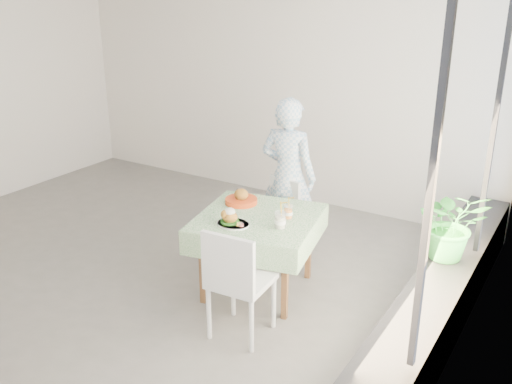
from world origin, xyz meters
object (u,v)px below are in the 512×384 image
Objects in this scene: cafe_table at (258,245)px; chair_far at (274,234)px; potted_plant at (451,224)px; juice_cup_orange at (288,212)px; main_dish at (231,219)px; diner at (288,177)px; chair_near at (241,302)px.

chair_far is at bearing 107.60° from cafe_table.
juice_cup_orange is at bearing -160.41° from potted_plant.
chair_far is 2.78× the size of main_dish.
juice_cup_orange is 0.38× the size of potted_plant.
chair_far is 1.08m from main_dish.
juice_cup_orange reaches higher than main_dish.
potted_plant is (1.30, 0.46, 0.02)m from juice_cup_orange.
main_dish reaches higher than chair_far.
cafe_table is 1.48× the size of chair_far.
diner is 1.75m from potted_plant.
cafe_table is 1.28× the size of chair_near.
diner is 1.16m from main_dish.
chair_near is 0.73m from main_dish.
potted_plant is (1.73, -0.31, -0.01)m from diner.
main_dish is (0.08, -1.16, -0.04)m from diner.
juice_cup_orange is at bearing -50.12° from chair_far.
cafe_table is at bearing -159.77° from potted_plant.
main_dish is at bearing -152.84° from potted_plant.
cafe_table is 0.44m from main_dish.
chair_far is 0.90m from juice_cup_orange.
chair_near is at bearing 102.45° from diner.
main_dish reaches higher than cafe_table.
diner is (-0.18, 0.88, 0.37)m from cafe_table.
juice_cup_orange is at bearing 23.49° from cafe_table.
cafe_table is at bearing 70.16° from main_dish.
juice_cup_orange is at bearing 115.76° from diner.
diner is at bearing 118.72° from juice_cup_orange.
cafe_table is 5.14× the size of juice_cup_orange.
chair_near is 1.71m from diner.
potted_plant is at bearing 43.99° from chair_near.
juice_cup_orange is (0.43, -0.78, -0.03)m from diner.
main_dish is at bearing 131.23° from chair_near.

